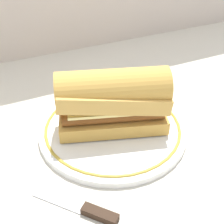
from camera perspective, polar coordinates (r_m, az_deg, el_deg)
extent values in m
plane|color=beige|center=(0.60, 1.54, -3.23)|extent=(1.50, 1.50, 0.00)
cylinder|color=white|center=(0.59, 0.00, -3.05)|extent=(0.28, 0.28, 0.01)
torus|color=#B29333|center=(0.59, 0.00, -2.59)|extent=(0.26, 0.26, 0.01)
cube|color=gold|center=(0.58, 0.00, -1.36)|extent=(0.22, 0.14, 0.03)
cylinder|color=brown|center=(0.55, 0.30, -0.84)|extent=(0.18, 0.08, 0.02)
cylinder|color=brown|center=(0.56, 0.00, 0.60)|extent=(0.18, 0.08, 0.02)
cylinder|color=brown|center=(0.58, -0.28, 1.95)|extent=(0.18, 0.08, 0.02)
cube|color=#EAD67A|center=(0.56, 0.00, 1.76)|extent=(0.18, 0.12, 0.01)
cube|color=tan|center=(0.55, 0.00, 3.27)|extent=(0.22, 0.14, 0.05)
cylinder|color=gold|center=(0.54, 0.00, 4.61)|extent=(0.21, 0.13, 0.07)
cube|color=silver|center=(0.48, -10.04, -15.88)|extent=(0.07, 0.08, 0.01)
cube|color=black|center=(0.46, -2.29, -18.64)|extent=(0.05, 0.05, 0.01)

